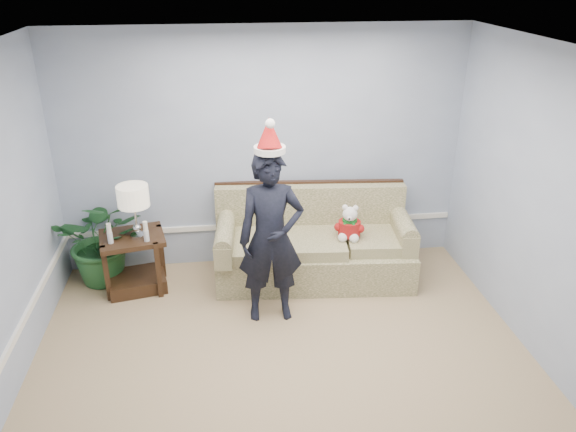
% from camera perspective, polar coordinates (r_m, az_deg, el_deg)
% --- Properties ---
extents(room_shell, '(4.54, 5.04, 2.74)m').
position_cam_1_polar(room_shell, '(3.98, 0.58, -4.48)').
color(room_shell, tan).
rests_on(room_shell, ground).
extents(wainscot_trim, '(4.49, 4.99, 0.06)m').
position_cam_1_polar(wainscot_trim, '(5.46, -13.63, -7.41)').
color(wainscot_trim, white).
rests_on(wainscot_trim, room_shell).
extents(sofa, '(2.22, 1.10, 1.00)m').
position_cam_1_polar(sofa, '(6.31, 2.62, -3.08)').
color(sofa, '#4C5629').
rests_on(sofa, room_shell).
extents(side_table, '(0.75, 0.67, 0.64)m').
position_cam_1_polar(side_table, '(6.31, -15.21, -5.09)').
color(side_table, '#321F12').
rests_on(side_table, room_shell).
extents(table_lamp, '(0.32, 0.32, 0.57)m').
position_cam_1_polar(table_lamp, '(5.92, -15.45, 1.74)').
color(table_lamp, silver).
rests_on(table_lamp, side_table).
extents(candle_pair, '(0.42, 0.06, 0.22)m').
position_cam_1_polar(candle_pair, '(5.97, -15.96, -1.68)').
color(candle_pair, silver).
rests_on(candle_pair, side_table).
extents(houseplant, '(0.93, 0.82, 1.02)m').
position_cam_1_polar(houseplant, '(6.44, -18.34, -2.25)').
color(houseplant, '#21572A').
rests_on(houseplant, room_shell).
extents(man, '(0.64, 0.42, 1.73)m').
position_cam_1_polar(man, '(5.35, -1.74, -2.27)').
color(man, black).
rests_on(man, room_shell).
extents(santa_hat, '(0.31, 0.34, 0.34)m').
position_cam_1_polar(santa_hat, '(4.99, -1.91, 8.09)').
color(santa_hat, white).
rests_on(santa_hat, man).
extents(teddy_bear, '(0.30, 0.30, 0.39)m').
position_cam_1_polar(teddy_bear, '(6.08, 6.28, -1.03)').
color(teddy_bear, white).
rests_on(teddy_bear, sofa).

